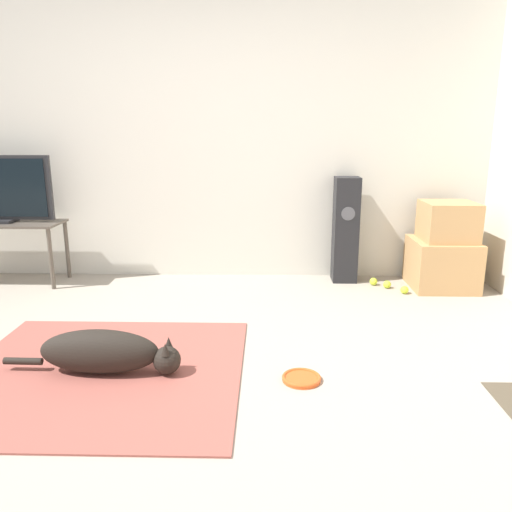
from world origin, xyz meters
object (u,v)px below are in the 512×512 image
dog (106,352)px  cardboard_box_lower (442,264)px  frisbee (301,378)px  tennis_ball_near_speaker (404,290)px  floor_speaker (345,230)px  tennis_ball_by_boxes (373,282)px  tennis_ball_loose_on_carpet (387,284)px  cardboard_box_upper (448,221)px

dog → cardboard_box_lower: 2.89m
frisbee → tennis_ball_near_speaker: size_ratio=3.21×
floor_speaker → tennis_ball_near_speaker: floor_speaker is taller
tennis_ball_by_boxes → dog: bearing=-137.1°
dog → tennis_ball_by_boxes: 2.48m
dog → tennis_ball_loose_on_carpet: (1.91, 1.60, -0.10)m
frisbee → cardboard_box_lower: size_ratio=0.41×
cardboard_box_upper → floor_speaker: size_ratio=0.45×
frisbee → tennis_ball_by_boxes: (0.74, 1.73, 0.02)m
dog → tennis_ball_near_speaker: bearing=35.8°
floor_speaker → tennis_ball_loose_on_carpet: 0.59m
cardboard_box_upper → tennis_ball_near_speaker: (-0.37, -0.19, -0.54)m
dog → tennis_ball_near_speaker: dog is taller
tennis_ball_loose_on_carpet → frisbee: bearing=-116.9°
frisbee → tennis_ball_by_boxes: 1.88m
tennis_ball_near_speaker → tennis_ball_loose_on_carpet: 0.18m
frisbee → tennis_ball_by_boxes: tennis_ball_by_boxes is taller
frisbee → cardboard_box_lower: (1.30, 1.69, 0.19)m
cardboard_box_upper → tennis_ball_loose_on_carpet: size_ratio=6.37×
frisbee → cardboard_box_upper: cardboard_box_upper is taller
tennis_ball_loose_on_carpet → dog: bearing=-140.0°
cardboard_box_upper → tennis_ball_near_speaker: 0.69m
dog → cardboard_box_upper: (2.39, 1.64, 0.45)m
floor_speaker → dog: bearing=-130.7°
tennis_ball_by_boxes → tennis_ball_loose_on_carpet: size_ratio=1.00×
cardboard_box_upper → tennis_ball_loose_on_carpet: (-0.48, -0.04, -0.54)m
tennis_ball_by_boxes → floor_speaker: bearing=149.4°
cardboard_box_lower → floor_speaker: size_ratio=0.56×
cardboard_box_lower → cardboard_box_upper: size_ratio=1.23×
frisbee → tennis_ball_loose_on_carpet: (0.84, 1.65, 0.02)m
cardboard_box_lower → cardboard_box_upper: bearing=-7.3°
frisbee → tennis_ball_near_speaker: 1.78m
dog → tennis_ball_by_boxes: size_ratio=15.04×
floor_speaker → tennis_ball_by_boxes: 0.51m
tennis_ball_loose_on_carpet → tennis_ball_near_speaker: bearing=-53.4°
cardboard_box_lower → floor_speaker: 0.86m
cardboard_box_upper → tennis_ball_by_boxes: (-0.58, 0.04, -0.54)m
dog → tennis_ball_loose_on_carpet: dog is taller
cardboard_box_upper → tennis_ball_near_speaker: cardboard_box_upper is taller
frisbee → dog: bearing=177.4°
dog → cardboard_box_upper: 2.94m
frisbee → floor_speaker: size_ratio=0.23×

